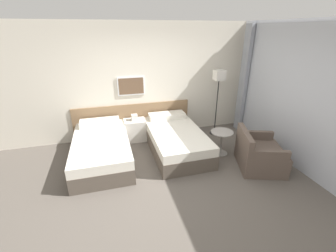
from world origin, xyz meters
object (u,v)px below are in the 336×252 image
at_px(bed_near_window, 176,139).
at_px(floor_lamp, 219,82).
at_px(armchair, 259,155).
at_px(nightstand, 135,130).
at_px(bed_near_door, 102,149).
at_px(side_table, 222,138).

relative_size(bed_near_window, floor_lamp, 1.21).
bearing_deg(armchair, nightstand, 69.13).
distance_m(bed_near_door, armchair, 3.16).
distance_m(bed_near_door, bed_near_window, 1.59).
bearing_deg(side_table, bed_near_window, 154.59).
distance_m(bed_near_window, nightstand, 1.09).
relative_size(floor_lamp, side_table, 3.11).
bearing_deg(armchair, bed_near_door, 89.09).
height_order(bed_near_door, nightstand, nightstand).
relative_size(bed_near_window, side_table, 3.77).
bearing_deg(nightstand, bed_near_door, -137.18).
xyz_separation_m(bed_near_window, floor_lamp, (1.24, 0.55, 1.11)).
xyz_separation_m(bed_near_door, bed_near_window, (1.59, 0.00, 0.00)).
distance_m(bed_near_door, side_table, 2.53).
distance_m(bed_near_door, nightstand, 1.09).
bearing_deg(side_table, armchair, -54.39).
bearing_deg(floor_lamp, nightstand, 174.76).
distance_m(bed_near_window, floor_lamp, 1.76).
xyz_separation_m(nightstand, floor_lamp, (2.04, -0.19, 1.10)).
relative_size(bed_near_door, floor_lamp, 1.21).
xyz_separation_m(bed_near_window, armchair, (1.37, -1.08, 0.00)).
height_order(bed_near_window, nightstand, nightstand).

